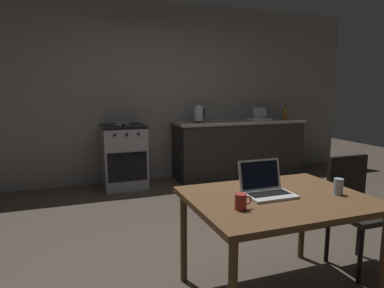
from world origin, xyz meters
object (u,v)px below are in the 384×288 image
(bottle, at_px, (285,112))
(drinking_glass, at_px, (338,187))
(laptop, at_px, (266,188))
(dish_rack, at_px, (259,117))
(frying_pan, at_px, (122,123))
(coffee_mug, at_px, (241,202))
(chair, at_px, (355,204))
(electric_kettle, at_px, (199,114))
(dining_table, at_px, (277,206))
(stove_oven, at_px, (124,156))

(bottle, distance_m, drinking_glass, 3.59)
(laptop, relative_size, dish_rack, 0.94)
(frying_pan, relative_size, drinking_glass, 3.62)
(frying_pan, bearing_deg, coffee_mug, -86.19)
(chair, distance_m, coffee_mug, 1.27)
(drinking_glass, distance_m, dish_rack, 3.43)
(electric_kettle, distance_m, coffee_mug, 3.36)
(chair, bearing_deg, coffee_mug, -169.99)
(dining_table, bearing_deg, drinking_glass, -14.85)
(laptop, height_order, frying_pan, frying_pan)
(electric_kettle, bearing_deg, drinking_glass, -93.91)
(stove_oven, bearing_deg, chair, -64.28)
(dining_table, distance_m, bottle, 3.73)
(laptop, bearing_deg, chair, -4.82)
(laptop, bearing_deg, coffee_mug, -158.27)
(dining_table, height_order, dish_rack, dish_rack)
(electric_kettle, bearing_deg, dish_rack, 0.00)
(stove_oven, height_order, dish_rack, dish_rack)
(laptop, height_order, dish_rack, dish_rack)
(chair, xyz_separation_m, dish_rack, (0.85, 2.89, 0.45))
(dish_rack, bearing_deg, electric_kettle, 180.00)
(electric_kettle, bearing_deg, bottle, -1.86)
(dish_rack, bearing_deg, chair, -106.41)
(electric_kettle, distance_m, frying_pan, 1.19)
(frying_pan, bearing_deg, dining_table, -79.47)
(bottle, bearing_deg, drinking_glass, -119.45)
(electric_kettle, relative_size, bottle, 1.01)
(dish_rack, bearing_deg, frying_pan, -179.25)
(electric_kettle, bearing_deg, chair, -85.47)
(laptop, height_order, electric_kettle, electric_kettle)
(dining_table, bearing_deg, chair, 10.98)
(frying_pan, bearing_deg, drinking_glass, -72.85)
(coffee_mug, bearing_deg, frying_pan, 93.81)
(laptop, bearing_deg, electric_kettle, 65.62)
(coffee_mug, bearing_deg, drinking_glass, 2.53)
(chair, distance_m, laptop, 0.95)
(stove_oven, height_order, coffee_mug, stove_oven)
(stove_oven, bearing_deg, drinking_glass, -73.33)
(chair, relative_size, electric_kettle, 3.37)
(chair, height_order, dish_rack, dish_rack)
(coffee_mug, distance_m, drinking_glass, 0.76)
(frying_pan, relative_size, coffee_mug, 3.67)
(electric_kettle, distance_m, drinking_glass, 3.18)
(chair, xyz_separation_m, laptop, (-0.90, -0.11, 0.25))
(electric_kettle, height_order, coffee_mug, electric_kettle)
(stove_oven, bearing_deg, coffee_mug, -86.58)
(chair, distance_m, drinking_glass, 0.58)
(electric_kettle, xyz_separation_m, drinking_glass, (-0.22, -3.17, -0.27))
(stove_oven, bearing_deg, dining_table, -79.93)
(electric_kettle, height_order, drinking_glass, electric_kettle)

